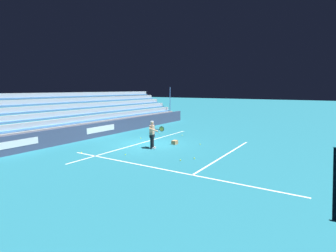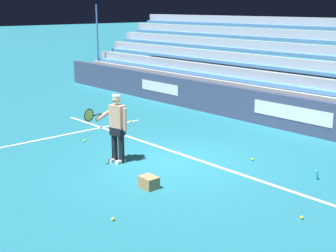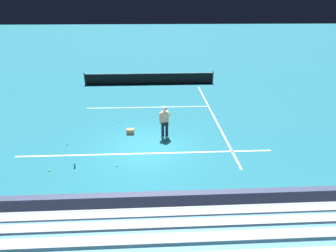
{
  "view_description": "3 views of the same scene",
  "coord_description": "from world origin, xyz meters",
  "px_view_note": "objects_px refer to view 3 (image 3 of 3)",
  "views": [
    {
      "loc": [
        13.83,
        10.39,
        3.68
      ],
      "look_at": [
        -0.16,
        1.56,
        1.31
      ],
      "focal_mm": 28.0,
      "sensor_mm": 36.0,
      "label": 1
    },
    {
      "loc": [
        -8.17,
        7.57,
        3.8
      ],
      "look_at": [
        0.41,
        -0.08,
        0.83
      ],
      "focal_mm": 50.0,
      "sensor_mm": 36.0,
      "label": 2
    },
    {
      "loc": [
        0.55,
        -11.11,
        6.43
      ],
      "look_at": [
        1.11,
        0.75,
        0.82
      ],
      "focal_mm": 28.0,
      "sensor_mm": 36.0,
      "label": 3
    }
  ],
  "objects_px": {
    "tennis_ball_by_box": "(206,139)",
    "tennis_ball_midcourt": "(119,122)",
    "tennis_net": "(149,79)",
    "tennis_player": "(165,122)",
    "ball_box_cardboard": "(130,131)",
    "tennis_ball_far_left": "(49,171)",
    "tennis_ball_stray_back": "(186,115)",
    "tennis_ball_near_player": "(117,165)",
    "tennis_ball_on_baseline": "(175,113)",
    "tennis_ball_toward_net": "(67,144)",
    "tennis_ball_far_right": "(238,164)",
    "water_bottle": "(75,165)"
  },
  "relations": [
    {
      "from": "tennis_ball_toward_net",
      "to": "tennis_ball_by_box",
      "type": "xyz_separation_m",
      "value": [
        7.0,
        0.29,
        0.0
      ]
    },
    {
      "from": "tennis_ball_near_player",
      "to": "tennis_ball_midcourt",
      "type": "height_order",
      "value": "same"
    },
    {
      "from": "tennis_ball_on_baseline",
      "to": "water_bottle",
      "type": "relative_size",
      "value": 0.3
    },
    {
      "from": "tennis_ball_midcourt",
      "to": "water_bottle",
      "type": "height_order",
      "value": "water_bottle"
    },
    {
      "from": "tennis_ball_stray_back",
      "to": "tennis_ball_far_left",
      "type": "bearing_deg",
      "value": -138.55
    },
    {
      "from": "tennis_ball_by_box",
      "to": "tennis_ball_near_player",
      "type": "distance_m",
      "value": 4.84
    },
    {
      "from": "tennis_ball_midcourt",
      "to": "tennis_net",
      "type": "distance_m",
      "value": 8.11
    },
    {
      "from": "tennis_player",
      "to": "tennis_ball_midcourt",
      "type": "distance_m",
      "value": 3.41
    },
    {
      "from": "tennis_ball_midcourt",
      "to": "tennis_net",
      "type": "xyz_separation_m",
      "value": [
        1.67,
        7.92,
        0.46
      ]
    },
    {
      "from": "tennis_player",
      "to": "tennis_ball_stray_back",
      "type": "relative_size",
      "value": 25.98
    },
    {
      "from": "tennis_player",
      "to": "tennis_ball_on_baseline",
      "type": "height_order",
      "value": "tennis_player"
    },
    {
      "from": "tennis_ball_on_baseline",
      "to": "tennis_ball_stray_back",
      "type": "distance_m",
      "value": 0.83
    },
    {
      "from": "tennis_ball_far_left",
      "to": "tennis_ball_far_right",
      "type": "xyz_separation_m",
      "value": [
        8.09,
        0.07,
        0.0
      ]
    },
    {
      "from": "tennis_ball_toward_net",
      "to": "tennis_ball_on_baseline",
      "type": "bearing_deg",
      "value": 34.61
    },
    {
      "from": "tennis_ball_midcourt",
      "to": "tennis_ball_far_right",
      "type": "bearing_deg",
      "value": -39.8
    },
    {
      "from": "tennis_player",
      "to": "tennis_net",
      "type": "xyz_separation_m",
      "value": [
        -0.96,
        9.92,
        -0.4
      ]
    },
    {
      "from": "tennis_net",
      "to": "tennis_player",
      "type": "bearing_deg",
      "value": -84.49
    },
    {
      "from": "water_bottle",
      "to": "ball_box_cardboard",
      "type": "bearing_deg",
      "value": 55.75
    },
    {
      "from": "tennis_ball_midcourt",
      "to": "water_bottle",
      "type": "distance_m",
      "value": 4.81
    },
    {
      "from": "tennis_player",
      "to": "tennis_ball_midcourt",
      "type": "relative_size",
      "value": 25.98
    },
    {
      "from": "ball_box_cardboard",
      "to": "tennis_ball_toward_net",
      "type": "height_order",
      "value": "ball_box_cardboard"
    },
    {
      "from": "tennis_ball_far_right",
      "to": "tennis_ball_near_player",
      "type": "height_order",
      "value": "same"
    },
    {
      "from": "ball_box_cardboard",
      "to": "tennis_ball_toward_net",
      "type": "relative_size",
      "value": 6.06
    },
    {
      "from": "tennis_ball_stray_back",
      "to": "water_bottle",
      "type": "relative_size",
      "value": 0.3
    },
    {
      "from": "water_bottle",
      "to": "tennis_ball_midcourt",
      "type": "bearing_deg",
      "value": 73.82
    },
    {
      "from": "tennis_ball_midcourt",
      "to": "tennis_net",
      "type": "relative_size",
      "value": 0.01
    },
    {
      "from": "tennis_ball_stray_back",
      "to": "tennis_ball_near_player",
      "type": "height_order",
      "value": "same"
    },
    {
      "from": "tennis_ball_far_left",
      "to": "tennis_ball_toward_net",
      "type": "xyz_separation_m",
      "value": [
        0.08,
        2.23,
        0.0
      ]
    },
    {
      "from": "tennis_ball_by_box",
      "to": "tennis_player",
      "type": "bearing_deg",
      "value": 170.59
    },
    {
      "from": "ball_box_cardboard",
      "to": "tennis_net",
      "type": "xyz_separation_m",
      "value": [
        0.89,
        9.42,
        0.36
      ]
    },
    {
      "from": "tennis_ball_on_baseline",
      "to": "tennis_ball_by_box",
      "type": "height_order",
      "value": "same"
    },
    {
      "from": "tennis_ball_far_right",
      "to": "tennis_ball_on_baseline",
      "type": "bearing_deg",
      "value": 111.17
    },
    {
      "from": "tennis_ball_toward_net",
      "to": "tennis_ball_midcourt",
      "type": "relative_size",
      "value": 1.0
    },
    {
      "from": "tennis_ball_toward_net",
      "to": "tennis_ball_by_box",
      "type": "relative_size",
      "value": 1.0
    },
    {
      "from": "tennis_ball_far_right",
      "to": "tennis_ball_stray_back",
      "type": "distance_m",
      "value": 5.85
    },
    {
      "from": "tennis_ball_by_box",
      "to": "tennis_ball_midcourt",
      "type": "height_order",
      "value": "same"
    },
    {
      "from": "tennis_ball_by_box",
      "to": "tennis_net",
      "type": "bearing_deg",
      "value": 106.63
    },
    {
      "from": "tennis_player",
      "to": "tennis_ball_toward_net",
      "type": "distance_m",
      "value": 5.0
    },
    {
      "from": "tennis_ball_toward_net",
      "to": "tennis_ball_stray_back",
      "type": "bearing_deg",
      "value": 28.52
    },
    {
      "from": "tennis_ball_far_left",
      "to": "tennis_ball_far_right",
      "type": "height_order",
      "value": "same"
    },
    {
      "from": "tennis_ball_far_left",
      "to": "tennis_net",
      "type": "distance_m",
      "value": 13.41
    },
    {
      "from": "tennis_ball_stray_back",
      "to": "tennis_ball_by_box",
      "type": "height_order",
      "value": "same"
    },
    {
      "from": "tennis_ball_on_baseline",
      "to": "tennis_ball_by_box",
      "type": "bearing_deg",
      "value": -69.68
    },
    {
      "from": "tennis_ball_by_box",
      "to": "tennis_net",
      "type": "height_order",
      "value": "tennis_net"
    },
    {
      "from": "tennis_ball_midcourt",
      "to": "ball_box_cardboard",
      "type": "bearing_deg",
      "value": -62.27
    },
    {
      "from": "ball_box_cardboard",
      "to": "tennis_ball_far_left",
      "type": "xyz_separation_m",
      "value": [
        -3.12,
        -3.37,
        -0.1
      ]
    },
    {
      "from": "tennis_ball_stray_back",
      "to": "ball_box_cardboard",
      "type": "bearing_deg",
      "value": -145.03
    },
    {
      "from": "tennis_ball_far_right",
      "to": "tennis_ball_on_baseline",
      "type": "relative_size",
      "value": 1.0
    },
    {
      "from": "ball_box_cardboard",
      "to": "tennis_ball_stray_back",
      "type": "height_order",
      "value": "ball_box_cardboard"
    },
    {
      "from": "tennis_ball_far_left",
      "to": "tennis_ball_far_right",
      "type": "distance_m",
      "value": 8.09
    }
  ]
}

